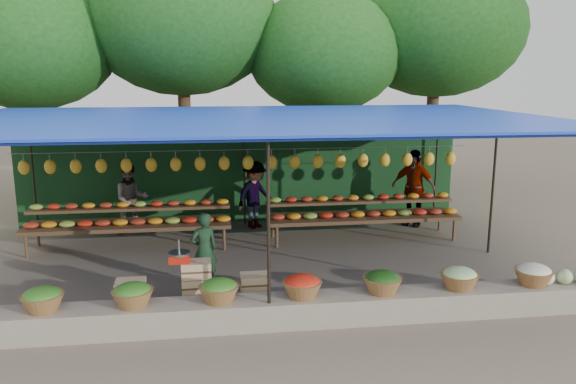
{
  "coord_description": "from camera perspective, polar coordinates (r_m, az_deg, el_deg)",
  "views": [
    {
      "loc": [
        -0.74,
        -10.33,
        3.59
      ],
      "look_at": [
        0.69,
        0.2,
        1.34
      ],
      "focal_mm": 35.0,
      "sensor_mm": 36.0,
      "label": 1
    }
  ],
  "objects": [
    {
      "name": "ground",
      "position": [
        10.96,
        -3.47,
        -7.19
      ],
      "size": [
        60.0,
        60.0,
        0.0
      ],
      "primitive_type": "plane",
      "color": "#6B5F4F",
      "rests_on": "ground"
    },
    {
      "name": "stone_curb",
      "position": [
        8.33,
        -2.03,
        -12.06
      ],
      "size": [
        10.6,
        0.55,
        0.4
      ],
      "primitive_type": "cube",
      "color": "slate",
      "rests_on": "ground"
    },
    {
      "name": "stall_canopy",
      "position": [
        10.46,
        -3.69,
        6.91
      ],
      "size": [
        10.8,
        6.6,
        2.82
      ],
      "color": "black",
      "rests_on": "ground"
    },
    {
      "name": "produce_baskets",
      "position": [
        8.18,
        -2.76,
        -9.77
      ],
      "size": [
        8.98,
        0.58,
        0.34
      ],
      "color": "brown",
      "rests_on": "stone_curb"
    },
    {
      "name": "netting_backdrop",
      "position": [
        13.7,
        -4.53,
        2.09
      ],
      "size": [
        10.6,
        0.06,
        2.5
      ],
      "primitive_type": "cube",
      "color": "#17411E",
      "rests_on": "ground"
    },
    {
      "name": "tree_row",
      "position": [
        16.5,
        -3.53,
        15.81
      ],
      "size": [
        16.51,
        5.5,
        7.12
      ],
      "color": "#372114",
      "rests_on": "ground"
    },
    {
      "name": "fruit_table_left",
      "position": [
        12.18,
        -15.78,
        -2.68
      ],
      "size": [
        4.21,
        0.95,
        0.93
      ],
      "color": "#432A1A",
      "rests_on": "ground"
    },
    {
      "name": "fruit_table_right",
      "position": [
        12.48,
        7.58,
        -1.97
      ],
      "size": [
        4.21,
        0.95,
        0.93
      ],
      "color": "#432A1A",
      "rests_on": "ground"
    },
    {
      "name": "crate_counter",
      "position": [
        8.93,
        -9.4,
        -9.75
      ],
      "size": [
        2.36,
        0.35,
        0.77
      ],
      "color": "#A4835D",
      "rests_on": "ground"
    },
    {
      "name": "weighing_scale",
      "position": [
        8.76,
        -10.97,
        -6.47
      ],
      "size": [
        0.33,
        0.33,
        0.36
      ],
      "color": "red",
      "rests_on": "crate_counter"
    },
    {
      "name": "vendor_seated",
      "position": [
        9.69,
        -8.53,
        -5.83
      ],
      "size": [
        0.56,
        0.46,
        1.3
      ],
      "primitive_type": "imported",
      "rotation": [
        0.0,
        0.0,
        3.51
      ],
      "color": "#18351E",
      "rests_on": "ground"
    },
    {
      "name": "customer_left",
      "position": [
        13.18,
        -15.62,
        -0.7
      ],
      "size": [
        0.92,
        0.81,
        1.6
      ],
      "primitive_type": "imported",
      "rotation": [
        0.0,
        0.0,
        0.3
      ],
      "color": "slate",
      "rests_on": "ground"
    },
    {
      "name": "customer_mid",
      "position": [
        13.19,
        -3.39,
        -0.3
      ],
      "size": [
        1.17,
        1.09,
        1.59
      ],
      "primitive_type": "imported",
      "rotation": [
        0.0,
        0.0,
        0.65
      ],
      "color": "slate",
      "rests_on": "ground"
    },
    {
      "name": "customer_right",
      "position": [
        13.73,
        12.61,
        0.45
      ],
      "size": [
        1.11,
        1.04,
        1.84
      ],
      "primitive_type": "imported",
      "rotation": [
        0.0,
        0.0,
        -0.7
      ],
      "color": "slate",
      "rests_on": "ground"
    },
    {
      "name": "blue_crate_front",
      "position": [
        9.24,
        -23.84,
        -10.99
      ],
      "size": [
        0.55,
        0.44,
        0.3
      ],
      "primitive_type": "cube",
      "rotation": [
        0.0,
        0.0,
        -0.19
      ],
      "color": "navy",
      "rests_on": "ground"
    }
  ]
}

